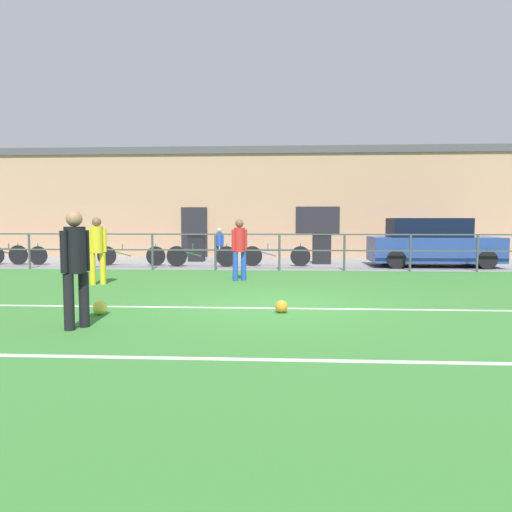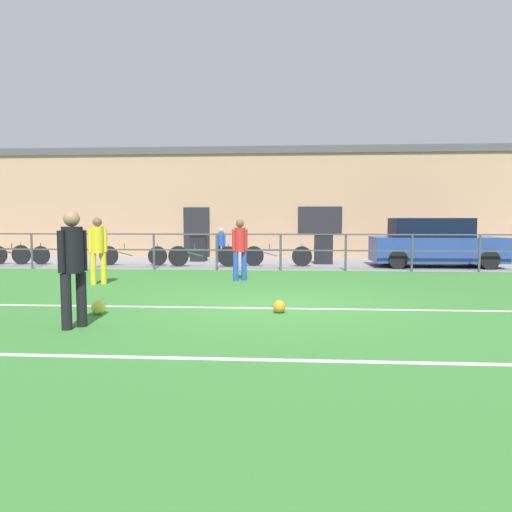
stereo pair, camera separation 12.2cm
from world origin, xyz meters
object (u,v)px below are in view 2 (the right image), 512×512
(player_striker, at_px, (98,247))
(trash_bin_0, at_px, (323,248))
(bicycle_parked_4, at_px, (0,254))
(bicycle_parked_1, at_px, (203,256))
(bicycle_parked_3, at_px, (19,255))
(parked_car_red, at_px, (434,244))
(trash_bin_1, at_px, (199,248))
(player_winger, at_px, (240,246))
(soccer_ball_match, at_px, (98,307))
(player_goalkeeper, at_px, (73,262))
(bicycle_parked_2, at_px, (278,256))
(spectator_child, at_px, (221,243))
(soccer_ball_spare, at_px, (279,307))
(bicycle_parked_0, at_px, (133,255))

(player_striker, height_order, trash_bin_0, player_striker)
(bicycle_parked_4, bearing_deg, trash_bin_0, 5.20)
(bicycle_parked_1, xyz_separation_m, bicycle_parked_3, (-6.53, 0.29, -0.02))
(parked_car_red, xyz_separation_m, trash_bin_1, (-8.23, 1.55, -0.25))
(player_winger, bearing_deg, player_striker, 165.64)
(soccer_ball_match, height_order, bicycle_parked_4, bicycle_parked_4)
(player_goalkeeper, distance_m, bicycle_parked_2, 9.70)
(parked_car_red, bearing_deg, player_goalkeeper, -129.86)
(soccer_ball_match, xyz_separation_m, bicycle_parked_1, (0.32, 7.99, 0.26))
(player_goalkeeper, relative_size, spectator_child, 1.34)
(soccer_ball_spare, relative_size, bicycle_parked_4, 0.10)
(soccer_ball_match, bearing_deg, bicycle_parked_2, 71.35)
(player_striker, xyz_separation_m, bicycle_parked_4, (-5.46, 4.67, -0.55))
(player_winger, bearing_deg, soccer_ball_match, -142.76)
(spectator_child, relative_size, bicycle_parked_1, 0.54)
(soccer_ball_spare, distance_m, bicycle_parked_1, 8.12)
(player_goalkeeper, height_order, bicycle_parked_1, player_goalkeeper)
(trash_bin_0, relative_size, trash_bin_1, 1.09)
(soccer_ball_match, relative_size, soccer_ball_spare, 1.09)
(player_winger, distance_m, soccer_ball_match, 5.01)
(soccer_ball_spare, bearing_deg, parked_car_red, 58.60)
(parked_car_red, bearing_deg, bicycle_parked_4, -179.12)
(spectator_child, relative_size, bicycle_parked_3, 0.58)
(soccer_ball_match, bearing_deg, player_striker, 112.14)
(bicycle_parked_1, xyz_separation_m, trash_bin_1, (-0.54, 2.07, 0.15))
(spectator_child, height_order, bicycle_parked_3, spectator_child)
(trash_bin_0, bearing_deg, soccer_ball_match, -115.26)
(player_winger, bearing_deg, bicycle_parked_3, 125.27)
(bicycle_parked_1, bearing_deg, parked_car_red, 3.86)
(trash_bin_0, bearing_deg, soccer_ball_spare, -98.77)
(parked_car_red, relative_size, bicycle_parked_1, 1.76)
(player_striker, distance_m, bicycle_parked_3, 6.68)
(spectator_child, xyz_separation_m, trash_bin_1, (-0.93, 0.46, -0.21))
(player_goalkeeper, relative_size, trash_bin_0, 1.55)
(player_goalkeeper, bearing_deg, bicycle_parked_3, 63.83)
(soccer_ball_match, distance_m, trash_bin_1, 10.07)
(soccer_ball_spare, xyz_separation_m, bicycle_parked_3, (-9.22, 7.95, 0.25))
(player_goalkeeper, relative_size, parked_car_red, 0.41)
(soccer_ball_spare, relative_size, bicycle_parked_1, 0.09)
(parked_car_red, distance_m, bicycle_parked_3, 14.22)
(player_goalkeeper, distance_m, parked_car_red, 12.40)
(soccer_ball_match, distance_m, bicycle_parked_0, 8.48)
(player_striker, bearing_deg, spectator_child, -141.27)
(player_winger, height_order, bicycle_parked_4, player_winger)
(bicycle_parked_2, bearing_deg, bicycle_parked_3, -180.00)
(bicycle_parked_1, relative_size, trash_bin_1, 2.34)
(player_striker, distance_m, bicycle_parked_2, 6.35)
(bicycle_parked_4, bearing_deg, player_winger, -22.81)
(player_striker, bearing_deg, bicycle_parked_4, -71.85)
(parked_car_red, xyz_separation_m, bicycle_parked_1, (-7.68, -0.52, -0.40))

